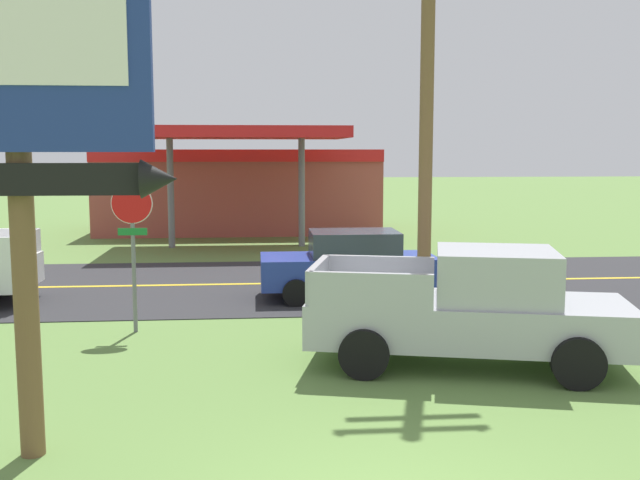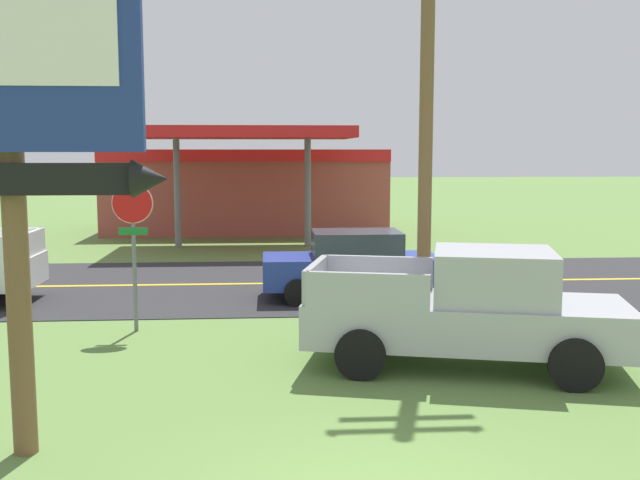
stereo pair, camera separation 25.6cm
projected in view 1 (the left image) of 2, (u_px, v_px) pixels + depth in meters
The scene contains 8 objects.
road_asphalt at pixel (304, 283), 19.75m from camera, with size 140.00×8.00×0.02m, color #2B2B2D.
road_centre_line at pixel (304, 283), 19.75m from camera, with size 126.00×0.20×0.01m, color gold.
motel_sign at pixel (19, 107), 8.06m from camera, with size 3.30×0.54×5.97m.
stop_sign at pixel (133, 230), 14.27m from camera, with size 0.80×0.08×2.95m.
utility_pole at pixel (427, 65), 13.68m from camera, with size 2.02×0.26×9.67m.
gas_station at pixel (240, 187), 32.65m from camera, with size 12.00×11.50×4.40m.
pickup_silver_parked_on_lawn at pixel (471, 309), 12.15m from camera, with size 5.52×3.16×1.96m.
car_blue_near_lane at pixel (349, 264), 17.75m from camera, with size 4.20×2.00×1.64m.
Camera 1 is at (-1.27, -6.42, 3.58)m, focal length 41.26 mm.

